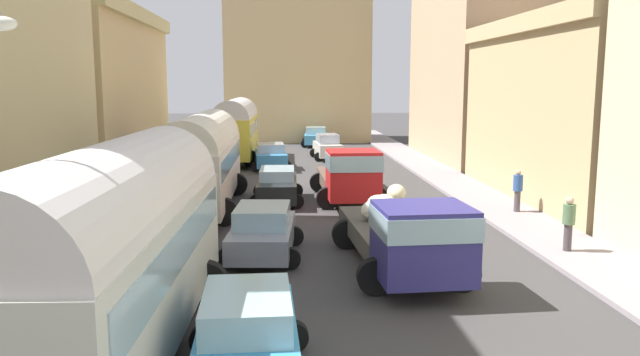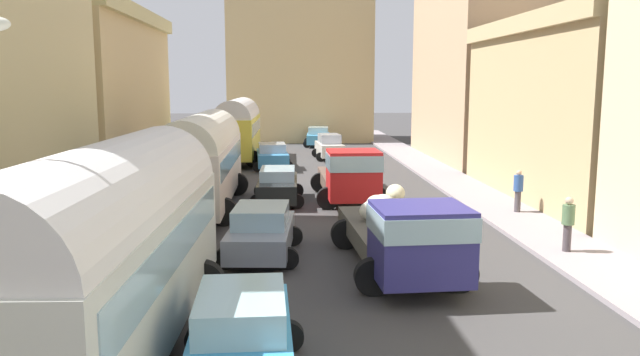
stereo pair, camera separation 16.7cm
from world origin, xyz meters
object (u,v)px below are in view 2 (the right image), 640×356
at_px(car_1, 329,147).
at_px(pedestrian_0, 568,222).
at_px(parked_bus_0, 109,243).
at_px(parked_bus_1, 203,157).
at_px(car_3, 242,340).
at_px(car_6, 272,156).
at_px(cargo_truck_0, 403,233).
at_px(cargo_truck_1, 349,174).
at_px(car_2, 318,137).
at_px(car_4, 261,231).
at_px(parked_bus_2, 238,127).
at_px(pedestrian_2, 518,190).
at_px(car_0, 351,173).
at_px(car_5, 278,185).

xyz_separation_m(car_1, pedestrian_0, (5.31, -23.91, 0.18)).
distance_m(parked_bus_0, parked_bus_1, 13.85).
relative_size(car_3, car_6, 1.00).
xyz_separation_m(car_3, pedestrian_0, (9.00, 7.44, 0.20)).
bearing_deg(car_3, pedestrian_0, 39.59).
xyz_separation_m(cargo_truck_0, cargo_truck_1, (-0.39, 10.13, 0.10)).
xyz_separation_m(car_1, car_6, (-3.73, -4.59, -0.06)).
relative_size(cargo_truck_1, car_3, 1.65).
relative_size(car_2, car_4, 0.93).
bearing_deg(parked_bus_2, car_4, -84.15).
height_order(cargo_truck_0, pedestrian_2, cargo_truck_0).
bearing_deg(pedestrian_0, cargo_truck_0, -162.29).
bearing_deg(car_2, cargo_truck_1, -89.93).
distance_m(car_0, car_4, 12.67).
xyz_separation_m(cargo_truck_1, car_0, (0.50, 4.01, -0.54)).
relative_size(parked_bus_0, car_6, 2.27).
bearing_deg(car_0, car_3, -101.15).
xyz_separation_m(parked_bus_2, car_2, (5.70, 9.44, -1.48)).
xyz_separation_m(parked_bus_1, car_0, (6.50, 4.91, -1.40)).
relative_size(parked_bus_2, car_1, 2.30).
xyz_separation_m(parked_bus_0, pedestrian_2, (12.08, 11.92, -1.19)).
xyz_separation_m(car_0, car_1, (-0.24, 11.42, 0.11)).
xyz_separation_m(parked_bus_2, pedestrian_0, (11.30, -23.14, -1.25)).
distance_m(parked_bus_2, car_5, 14.75).
bearing_deg(pedestrian_0, pedestrian_2, 83.37).
relative_size(cargo_truck_1, pedestrian_0, 3.88).
height_order(parked_bus_0, pedestrian_0, parked_bus_0).
bearing_deg(car_0, car_4, -107.93).
distance_m(cargo_truck_0, car_2, 34.24).
bearing_deg(cargo_truck_1, car_3, -102.15).
relative_size(parked_bus_1, car_4, 2.37).
xyz_separation_m(car_4, car_6, (-0.08, 18.89, 0.02)).
height_order(parked_bus_0, pedestrian_2, parked_bus_0).
xyz_separation_m(car_4, pedestrian_0, (8.97, -0.43, 0.25)).
bearing_deg(pedestrian_2, car_0, 129.91).
height_order(cargo_truck_1, pedestrian_2, cargo_truck_1).
relative_size(parked_bus_0, cargo_truck_0, 1.31).
xyz_separation_m(parked_bus_2, car_3, (2.30, -30.58, -1.45)).
height_order(car_3, car_5, car_3).
relative_size(car_5, pedestrian_0, 2.44).
distance_m(parked_bus_1, cargo_truck_0, 11.26).
bearing_deg(parked_bus_2, car_6, -59.49).
bearing_deg(car_6, pedestrian_2, -54.65).
height_order(cargo_truck_0, car_0, cargo_truck_0).
bearing_deg(car_3, car_5, 88.55).
bearing_deg(car_2, car_1, -88.11).
height_order(parked_bus_2, car_4, parked_bus_2).
distance_m(parked_bus_2, car_2, 11.13).
relative_size(parked_bus_1, pedestrian_2, 5.59).
distance_m(car_5, pedestrian_2, 9.75).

